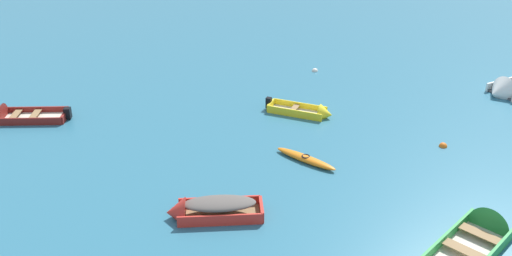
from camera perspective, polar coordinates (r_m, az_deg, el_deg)
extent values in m
cube|color=beige|center=(18.76, 20.72, -11.92)|extent=(3.70, 3.31, 0.11)
cube|color=#288C3D|center=(18.86, 18.84, -10.73)|extent=(3.06, 2.44, 0.43)
cone|color=#288C3D|center=(20.22, 23.20, -8.73)|extent=(1.53, 1.61, 1.35)
cube|color=#937047|center=(18.46, 20.58, -11.61)|extent=(1.09, 1.24, 0.03)
cube|color=#937047|center=(19.33, 21.99, -10.00)|extent=(1.09, 1.24, 0.03)
ellipsoid|color=orange|center=(22.42, 5.12, -3.15)|extent=(2.24, 2.36, 0.25)
torus|color=black|center=(22.37, 5.13, -2.90)|extent=(0.48, 0.48, 0.05)
cube|color=beige|center=(26.53, 4.25, 1.61)|extent=(2.65, 2.03, 0.09)
cube|color=yellow|center=(26.87, 4.56, 2.25)|extent=(2.35, 1.41, 0.37)
cube|color=yellow|center=(26.08, 3.94, 1.50)|extent=(2.35, 1.41, 0.37)
cube|color=yellow|center=(26.88, 1.54, 2.34)|extent=(0.53, 0.82, 0.37)
cone|color=yellow|center=(26.12, 7.17, 1.42)|extent=(0.97, 1.06, 0.87)
cube|color=#937047|center=(26.49, 3.97, 2.07)|extent=(0.65, 0.84, 0.03)
cube|color=black|center=(26.86, 1.32, 2.63)|extent=(0.33, 0.33, 0.51)
cube|color=beige|center=(27.88, -21.98, 0.92)|extent=(3.08, 1.47, 0.09)
cube|color=maroon|center=(27.31, -22.43, 0.61)|extent=(3.10, 0.42, 0.36)
cube|color=maroon|center=(28.36, -21.64, 1.70)|extent=(3.10, 0.42, 0.36)
cube|color=maroon|center=(27.32, -18.98, 1.23)|extent=(0.26, 1.22, 0.36)
cube|color=#937047|center=(27.74, -21.74, 1.31)|extent=(0.44, 1.13, 0.03)
cube|color=#937047|center=(28.07, -23.48, 1.27)|extent=(0.44, 1.13, 0.03)
cube|color=black|center=(27.24, -18.76, 1.48)|extent=(0.32, 0.35, 0.50)
cube|color=#99754C|center=(19.26, -3.72, -8.87)|extent=(2.79, 1.20, 0.10)
cube|color=red|center=(18.72, -3.72, -9.44)|extent=(2.84, 0.26, 0.41)
cube|color=red|center=(19.61, -3.75, -7.59)|extent=(2.84, 0.26, 0.41)
cube|color=red|center=(19.21, 0.55, -8.34)|extent=(0.18, 1.07, 0.41)
cone|color=red|center=(19.22, -8.20, -8.55)|extent=(0.72, 1.08, 1.04)
cube|color=#937047|center=(19.12, -3.29, -8.28)|extent=(0.36, 0.99, 0.03)
ellipsoid|color=#59514C|center=(18.99, -3.76, -7.72)|extent=(2.55, 1.14, 0.30)
cube|color=white|center=(32.72, 24.80, 4.42)|extent=(3.70, 1.49, 0.45)
cone|color=white|center=(30.71, 23.59, 3.34)|extent=(1.38, 1.75, 1.52)
sphere|color=silver|center=(31.89, 6.06, 5.82)|extent=(0.34, 0.34, 0.34)
sphere|color=orange|center=(24.80, 18.63, -1.81)|extent=(0.35, 0.35, 0.35)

